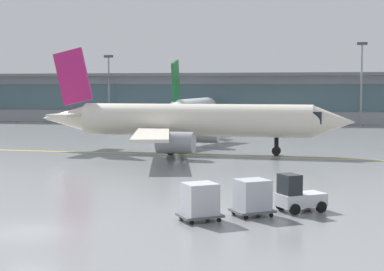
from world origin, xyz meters
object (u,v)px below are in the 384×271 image
Objects in this scene: apron_light_mast_1 at (109,85)px; cargo_dolly_lead at (252,196)px; taxiing_regional_jet at (191,121)px; baggage_tug at (298,195)px; cargo_dolly_trailing at (200,200)px; apron_light_mast_2 at (361,80)px; gate_airplane_1 at (194,109)px.

cargo_dolly_lead is at bearing -66.94° from apron_light_mast_1.
baggage_tug is at bearing -64.98° from taxiing_regional_jet.
cargo_dolly_lead is 0.20× the size of apron_light_mast_1.
apron_light_mast_2 reaches higher than cargo_dolly_trailing.
gate_airplane_1 is at bearing -36.59° from apron_light_mast_1.
taxiing_regional_jet is at bearing 72.79° from cargo_dolly_lead.
apron_light_mast_1 is (-25.97, 51.84, 3.89)m from taxiing_regional_jet.
cargo_dolly_lead is 89.45m from apron_light_mast_1.
cargo_dolly_lead is at bearing 180.00° from baggage_tug.
baggage_tug is 2.83m from cargo_dolly_lead.
taxiing_regional_jet is 11.45× the size of baggage_tug.
taxiing_regional_jet reaches higher than baggage_tug.
cargo_dolly_lead is 1.00× the size of cargo_dolly_trailing.
cargo_dolly_lead is (15.45, -67.63, -2.23)m from gate_airplane_1.
cargo_dolly_trailing is at bearing -167.96° from gate_airplane_1.
gate_airplane_1 is 37.92m from taxiing_regional_jet.
cargo_dolly_lead and cargo_dolly_trailing have the same top height.
gate_airplane_1 is 69.40m from cargo_dolly_lead.
taxiing_regional_jet is 12.78× the size of cargo_dolly_trailing.
baggage_tug is at bearing -65.15° from apron_light_mast_1.
baggage_tug is at bearing -163.43° from gate_airplane_1.
apron_light_mast_2 is (14.98, 82.05, 7.06)m from cargo_dolly_trailing.
baggage_tug reaches higher than cargo_dolly_lead.
gate_airplane_1 is 12.51× the size of cargo_dolly_trailing.
apron_light_mast_2 is at bearing -63.97° from gate_airplane_1.
apron_light_mast_1 is (-19.50, 14.48, 3.96)m from gate_airplane_1.
taxiing_regional_jet is 2.27× the size of apron_light_mast_2.
cargo_dolly_lead is at bearing -69.99° from taxiing_regional_jet.
gate_airplane_1 is 12.51× the size of cargo_dolly_lead.
cargo_dolly_trailing is 90.06m from apron_light_mast_1.
apron_light_mast_1 is (-32.41, 83.80, 6.18)m from cargo_dolly_trailing.
cargo_dolly_lead is at bearing -165.64° from gate_airplane_1.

